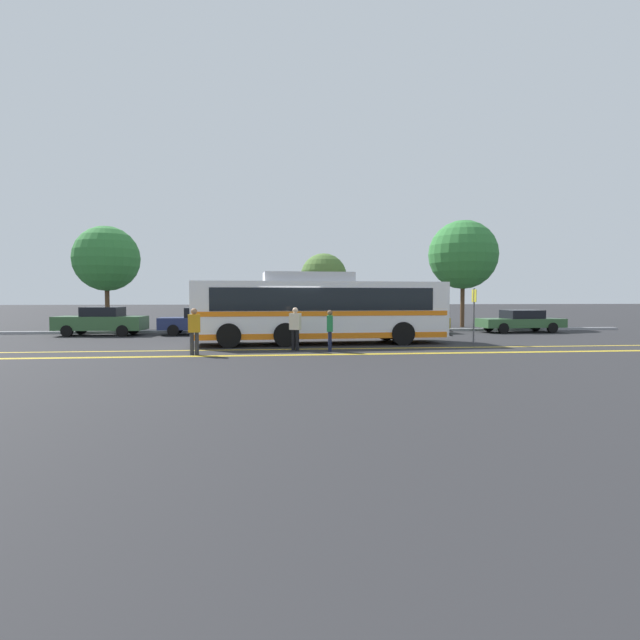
{
  "coord_description": "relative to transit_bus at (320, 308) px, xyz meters",
  "views": [
    {
      "loc": [
        -0.99,
        -21.5,
        2.07
      ],
      "look_at": [
        1.38,
        0.21,
        1.04
      ],
      "focal_mm": 28.0,
      "sensor_mm": 36.0,
      "label": 1
    }
  ],
  "objects": [
    {
      "name": "parked_car_4",
      "position": [
        12.35,
        5.72,
        -0.9
      ],
      "size": [
        4.89,
        2.03,
        1.29
      ],
      "rotation": [
        0.0,
        0.0,
        1.61
      ],
      "color": "#335B33",
      "rests_on": "ground_plane"
    },
    {
      "name": "parked_car_2",
      "position": [
        0.64,
        5.87,
        -0.81
      ],
      "size": [
        4.35,
        1.9,
        1.46
      ],
      "rotation": [
        0.0,
        0.0,
        1.58
      ],
      "color": "#4C3823",
      "rests_on": "ground_plane"
    },
    {
      "name": "curb_strip",
      "position": [
        0.02,
        7.27,
        -1.49
      ],
      "size": [
        38.89,
        0.36,
        0.15
      ],
      "primitive_type": "cube",
      "color": "#99999E",
      "rests_on": "ground_plane"
    },
    {
      "name": "lane_strip_2",
      "position": [
        0.02,
        -4.21,
        -1.56
      ],
      "size": [
        30.89,
        0.2,
        0.01
      ],
      "primitive_type": "cube",
      "rotation": [
        0.0,
        0.0,
        1.57
      ],
      "color": "gold",
      "rests_on": "ground_plane"
    },
    {
      "name": "pedestrian_0",
      "position": [
        -4.87,
        -3.7,
        -0.62
      ],
      "size": [
        0.44,
        0.26,
        1.66
      ],
      "rotation": [
        0.0,
        0.0,
        3.25
      ],
      "color": "#2D2D33",
      "rests_on": "ground_plane"
    },
    {
      "name": "transit_bus",
      "position": [
        0.0,
        0.0,
        0.0
      ],
      "size": [
        11.31,
        3.16,
        3.11
      ],
      "rotation": [
        0.0,
        0.0,
        -1.52
      ],
      "color": "white",
      "rests_on": "ground_plane"
    },
    {
      "name": "bus_stop_sign",
      "position": [
        6.81,
        -0.55,
        -0.02
      ],
      "size": [
        0.07,
        0.4,
        2.44
      ],
      "rotation": [
        0.0,
        0.0,
        -1.52
      ],
      "color": "#59595E",
      "rests_on": "ground_plane"
    },
    {
      "name": "lane_strip_0",
      "position": [
        0.02,
        -2.2,
        -1.56
      ],
      "size": [
        30.89,
        0.2,
        0.01
      ],
      "primitive_type": "cube",
      "rotation": [
        0.0,
        0.0,
        1.57
      ],
      "color": "gold",
      "rests_on": "ground_plane"
    },
    {
      "name": "parked_car_3",
      "position": [
        5.78,
        5.87,
        -0.85
      ],
      "size": [
        4.27,
        1.82,
        1.42
      ],
      "rotation": [
        0.0,
        0.0,
        1.58
      ],
      "color": "olive",
      "rests_on": "ground_plane"
    },
    {
      "name": "ground_plane",
      "position": [
        -1.36,
        -0.21,
        -1.56
      ],
      "size": [
        220.0,
        220.0,
        0.0
      ],
      "primitive_type": "plane",
      "color": "#262628"
    },
    {
      "name": "pedestrian_1",
      "position": [
        -1.23,
        -2.67,
        -0.62
      ],
      "size": [
        0.47,
        0.4,
        1.66
      ],
      "rotation": [
        0.0,
        0.0,
        5.77
      ],
      "color": "black",
      "rests_on": "ground_plane"
    },
    {
      "name": "lane_strip_1",
      "position": [
        0.02,
        -4.04,
        -1.56
      ],
      "size": [
        30.89,
        0.2,
        0.01
      ],
      "primitive_type": "cube",
      "rotation": [
        0.0,
        0.0,
        1.57
      ],
      "color": "gold",
      "rests_on": "ground_plane"
    },
    {
      "name": "parked_car_1",
      "position": [
        -5.82,
        5.92,
        -0.83
      ],
      "size": [
        4.45,
        1.9,
        1.47
      ],
      "rotation": [
        0.0,
        0.0,
        1.6
      ],
      "color": "navy",
      "rests_on": "ground_plane"
    },
    {
      "name": "parked_car_0",
      "position": [
        -11.04,
        5.83,
        -0.8
      ],
      "size": [
        4.67,
        2.08,
        1.52
      ],
      "rotation": [
        0.0,
        0.0,
        1.5
      ],
      "color": "#335B33",
      "rests_on": "ground_plane"
    },
    {
      "name": "tree_1",
      "position": [
        10.96,
        10.95,
        3.34
      ],
      "size": [
        4.64,
        4.64,
        7.23
      ],
      "color": "#513823",
      "rests_on": "ground_plane"
    },
    {
      "name": "tree_2",
      "position": [
        -12.3,
        11.05,
        2.89
      ],
      "size": [
        4.08,
        4.08,
        6.5
      ],
      "color": "#513823",
      "rests_on": "ground_plane"
    },
    {
      "name": "tree_0",
      "position": [
        1.34,
        9.96,
        1.78
      ],
      "size": [
        2.94,
        2.94,
        4.83
      ],
      "color": "#513823",
      "rests_on": "ground_plane"
    },
    {
      "name": "pedestrian_2",
      "position": [
        0.06,
        -3.05,
        -0.68
      ],
      "size": [
        0.28,
        0.45,
        1.56
      ],
      "rotation": [
        0.0,
        0.0,
        4.55
      ],
      "color": "#191E38",
      "rests_on": "ground_plane"
    }
  ]
}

